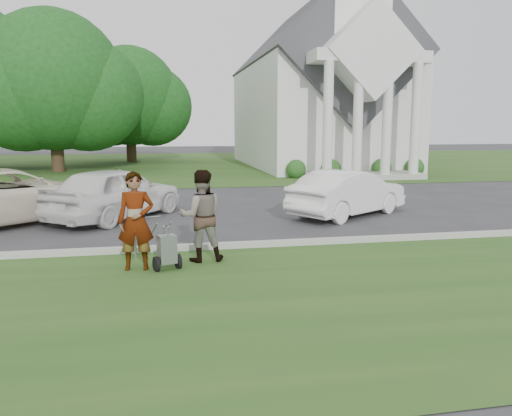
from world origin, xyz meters
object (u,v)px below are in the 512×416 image
object	(u,v)px
striping_cart	(167,250)
person_left	(136,222)
church	(318,80)
car_d	(348,193)
person_right	(201,216)
tree_back	(129,101)
parking_meter_near	(134,218)
car_a	(9,196)
tree_left	(53,87)
car_b	(116,193)

from	to	relation	value
striping_cart	person_left	xyz separation A→B (m)	(-0.58, 0.14, 0.56)
church	car_d	world-z (taller)	church
church	person_left	xyz separation A→B (m)	(-11.27, -23.91, -4.97)
striping_cart	person_right	distance (m)	1.05
striping_cart	car_d	size ratio (longest dim) A/B	0.25
tree_back	person_right	xyz separation A→B (m)	(3.04, -30.38, -3.77)
church	striping_cart	distance (m)	26.89
parking_meter_near	car_a	size ratio (longest dim) A/B	0.24
striping_cart	car_a	distance (m)	7.32
church	person_right	bearing A→B (deg)	-112.98
person_left	parking_meter_near	distance (m)	0.99
church	tree_left	distance (m)	17.07
car_d	person_left	bearing A→B (deg)	94.53
parking_meter_near	car_a	xyz separation A→B (m)	(-3.78, 4.68, -0.06)
person_left	person_right	xyz separation A→B (m)	(1.30, 0.40, -0.01)
tree_left	car_b	world-z (taller)	tree_left
striping_cart	parking_meter_near	xyz separation A→B (m)	(-0.66, 1.12, 0.45)
tree_left	car_b	distance (m)	18.24
tree_back	car_b	bearing A→B (deg)	-87.99
striping_cart	person_right	world-z (taller)	person_right
car_d	person_right	bearing A→B (deg)	98.68
tree_left	person_right	xyz separation A→B (m)	(7.04, -22.38, -4.15)
tree_left	person_left	distance (m)	23.86
tree_left	parking_meter_near	world-z (taller)	tree_left
church	tree_back	bearing A→B (deg)	152.15
tree_left	parking_meter_near	xyz separation A→B (m)	(5.66, -21.80, -4.25)
car_a	car_b	world-z (taller)	car_b
tree_back	person_left	size ratio (longest dim) A/B	4.98
car_a	car_b	xyz separation A→B (m)	(3.00, 0.07, 0.00)
parking_meter_near	church	bearing A→B (deg)	63.66
parking_meter_near	car_a	world-z (taller)	car_a
car_d	tree_back	bearing A→B (deg)	-16.32
person_left	car_b	distance (m)	5.80
parking_meter_near	car_a	bearing A→B (deg)	128.95
tree_back	parking_meter_near	size ratio (longest dim) A/B	7.04
church	striping_cart	world-z (taller)	church
person_right	tree_left	bearing A→B (deg)	-74.59
church	car_b	distance (m)	22.44
church	tree_back	world-z (taller)	church
tree_back	person_right	bearing A→B (deg)	-84.28
church	person_right	size ratio (longest dim) A/B	12.61
car_a	car_d	distance (m)	10.18
person_left	car_a	size ratio (longest dim) A/B	0.33
car_a	parking_meter_near	bearing A→B (deg)	176.72
parking_meter_near	tree_back	bearing A→B (deg)	93.19
tree_left	striping_cart	distance (m)	24.24
car_b	person_left	bearing A→B (deg)	134.97
church	car_b	size ratio (longest dim) A/B	5.07
person_right	car_a	size ratio (longest dim) A/B	0.33
church	person_right	xyz separation A→B (m)	(-9.97, -23.51, -4.98)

